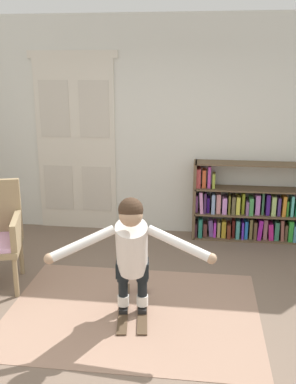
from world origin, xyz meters
TOP-DOWN VIEW (x-y plane):
  - ground_plane at (0.00, 0.00)m, footprint 7.20×7.20m
  - back_wall at (0.00, 2.60)m, footprint 6.00×0.10m
  - double_door at (-1.30, 2.54)m, footprint 1.22×0.05m
  - rug at (-0.16, 0.37)m, footprint 2.38×1.79m
  - bookshelf at (1.19, 2.39)m, footprint 1.77×0.30m
  - skis_pair at (-0.17, 0.40)m, footprint 0.37×0.85m
  - person_skier at (-0.14, 0.22)m, footprint 1.40×0.72m

SIDE VIEW (x-z plane):
  - ground_plane at x=0.00m, z-range 0.00..0.00m
  - rug at x=-0.16m, z-range 0.00..0.01m
  - skis_pair at x=-0.17m, z-range -0.01..0.06m
  - bookshelf at x=1.19m, z-range -0.12..0.93m
  - person_skier at x=-0.14m, z-range 0.15..1.29m
  - double_door at x=-1.30m, z-range 0.01..2.46m
  - back_wall at x=0.00m, z-range 0.00..2.90m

